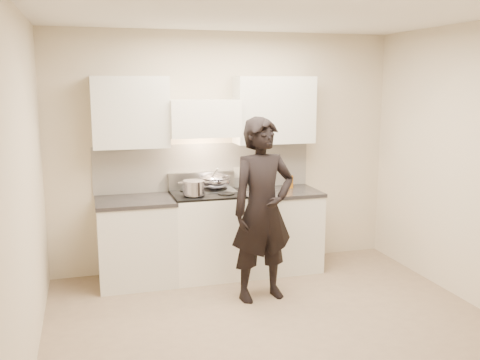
% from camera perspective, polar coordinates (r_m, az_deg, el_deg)
% --- Properties ---
extents(ground_plane, '(4.00, 4.00, 0.00)m').
position_cam_1_polar(ground_plane, '(4.94, 3.85, -15.25)').
color(ground_plane, '#897359').
extents(room_shell, '(4.04, 3.54, 2.70)m').
position_cam_1_polar(room_shell, '(4.82, 1.92, 3.96)').
color(room_shell, '#C1B59C').
rests_on(room_shell, ground).
extents(stove, '(0.76, 0.65, 0.96)m').
position_cam_1_polar(stove, '(5.98, -3.51, -5.77)').
color(stove, white).
rests_on(stove, ground).
extents(counter_right, '(0.92, 0.67, 0.92)m').
position_cam_1_polar(counter_right, '(6.21, 4.01, -5.29)').
color(counter_right, silver).
rests_on(counter_right, ground).
extents(counter_left, '(0.82, 0.67, 0.92)m').
position_cam_1_polar(counter_left, '(5.87, -11.01, -6.39)').
color(counter_left, silver).
rests_on(counter_left, ground).
extents(wok, '(0.35, 0.43, 0.28)m').
position_cam_1_polar(wok, '(5.97, -2.69, -0.08)').
color(wok, '#A9A6B8').
rests_on(wok, stove).
extents(stock_pot, '(0.33, 0.28, 0.15)m').
position_cam_1_polar(stock_pot, '(5.67, -4.94, -0.83)').
color(stock_pot, '#A9A6B8').
rests_on(stock_pot, stove).
extents(utensil_crock, '(0.11, 0.11, 0.30)m').
position_cam_1_polar(utensil_crock, '(6.20, 0.87, -0.06)').
color(utensil_crock, '#9E9E9E').
rests_on(utensil_crock, counter_right).
extents(spice_jar, '(0.04, 0.04, 0.09)m').
position_cam_1_polar(spice_jar, '(6.20, 1.69, -0.49)').
color(spice_jar, '#C8622A').
rests_on(spice_jar, counter_right).
extents(oil_glass, '(0.08, 0.08, 0.14)m').
position_cam_1_polar(oil_glass, '(6.26, 5.33, -0.18)').
color(oil_glass, '#B8660F').
rests_on(oil_glass, counter_right).
extents(person, '(0.72, 0.53, 1.81)m').
position_cam_1_polar(person, '(5.24, 2.43, -3.20)').
color(person, black).
rests_on(person, ground).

